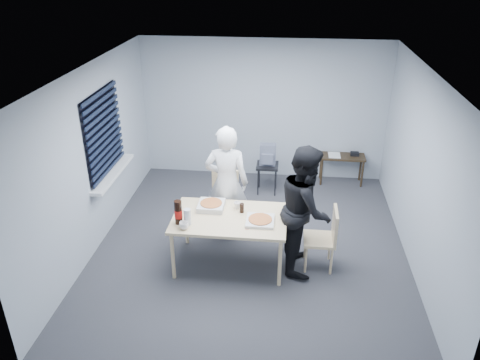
# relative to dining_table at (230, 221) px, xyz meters

# --- Properties ---
(room) EXTENTS (5.00, 5.00, 5.00)m
(room) POSITION_rel_dining_table_xyz_m (-1.94, 0.86, 0.76)
(room) COLOR #2B2B2F
(room) RESTS_ON ground
(dining_table) EXTENTS (1.52, 0.96, 0.74)m
(dining_table) POSITION_rel_dining_table_xyz_m (0.00, 0.00, 0.00)
(dining_table) COLOR beige
(dining_table) RESTS_ON ground
(chair_far) EXTENTS (0.42, 0.42, 0.89)m
(chair_far) POSITION_rel_dining_table_xyz_m (-0.22, 1.06, -0.17)
(chair_far) COLOR beige
(chair_far) RESTS_ON ground
(chair_right) EXTENTS (0.42, 0.42, 0.89)m
(chair_right) POSITION_rel_dining_table_xyz_m (1.30, 0.06, -0.17)
(chair_right) COLOR beige
(chair_right) RESTS_ON ground
(person_white) EXTENTS (0.65, 0.42, 1.77)m
(person_white) POSITION_rel_dining_table_xyz_m (-0.14, 0.71, 0.20)
(person_white) COLOR white
(person_white) RESTS_ON ground
(person_black) EXTENTS (0.47, 0.86, 1.77)m
(person_black) POSITION_rel_dining_table_xyz_m (1.00, 0.08, 0.20)
(person_black) COLOR black
(person_black) RESTS_ON ground
(side_table) EXTENTS (0.82, 0.37, 0.55)m
(side_table) POSITION_rel_dining_table_xyz_m (1.75, 2.74, -0.22)
(side_table) COLOR #342616
(side_table) RESTS_ON ground
(stool) EXTENTS (0.39, 0.39, 0.54)m
(stool) POSITION_rel_dining_table_xyz_m (0.39, 2.21, -0.26)
(stool) COLOR black
(stool) RESTS_ON ground
(backpack) EXTENTS (0.28, 0.20, 0.39)m
(backpack) POSITION_rel_dining_table_xyz_m (0.39, 2.20, 0.04)
(backpack) COLOR slate
(backpack) RESTS_ON stool
(pizza_box_a) EXTENTS (0.36, 0.36, 0.09)m
(pizza_box_a) POSITION_rel_dining_table_xyz_m (-0.28, 0.21, 0.10)
(pizza_box_a) COLOR silver
(pizza_box_a) RESTS_ON dining_table
(pizza_box_b) EXTENTS (0.37, 0.37, 0.05)m
(pizza_box_b) POSITION_rel_dining_table_xyz_m (0.42, -0.09, 0.08)
(pizza_box_b) COLOR silver
(pizza_box_b) RESTS_ON dining_table
(mug_a) EXTENTS (0.17, 0.17, 0.10)m
(mug_a) POSITION_rel_dining_table_xyz_m (-0.54, -0.36, 0.11)
(mug_a) COLOR white
(mug_a) RESTS_ON dining_table
(mug_b) EXTENTS (0.10, 0.10, 0.09)m
(mug_b) POSITION_rel_dining_table_xyz_m (0.08, 0.24, 0.11)
(mug_b) COLOR white
(mug_b) RESTS_ON dining_table
(cola_glass) EXTENTS (0.08, 0.08, 0.13)m
(cola_glass) POSITION_rel_dining_table_xyz_m (0.15, 0.14, 0.13)
(cola_glass) COLOR black
(cola_glass) RESTS_ON dining_table
(soda_bottle) EXTENTS (0.10, 0.10, 0.33)m
(soda_bottle) POSITION_rel_dining_table_xyz_m (-0.64, -0.23, 0.22)
(soda_bottle) COLOR black
(soda_bottle) RESTS_ON dining_table
(plastic_cups) EXTENTS (0.10, 0.10, 0.22)m
(plastic_cups) POSITION_rel_dining_table_xyz_m (-0.52, -0.24, 0.17)
(plastic_cups) COLOR silver
(plastic_cups) RESTS_ON dining_table
(rubber_band) EXTENTS (0.07, 0.07, 0.00)m
(rubber_band) POSITION_rel_dining_table_xyz_m (0.26, -0.26, 0.06)
(rubber_band) COLOR red
(rubber_band) RESTS_ON dining_table
(papers) EXTENTS (0.31, 0.35, 0.00)m
(papers) POSITION_rel_dining_table_xyz_m (1.60, 2.74, -0.13)
(papers) COLOR white
(papers) RESTS_ON side_table
(black_box) EXTENTS (0.17, 0.14, 0.06)m
(black_box) POSITION_rel_dining_table_xyz_m (1.97, 2.77, -0.10)
(black_box) COLOR black
(black_box) RESTS_ON side_table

